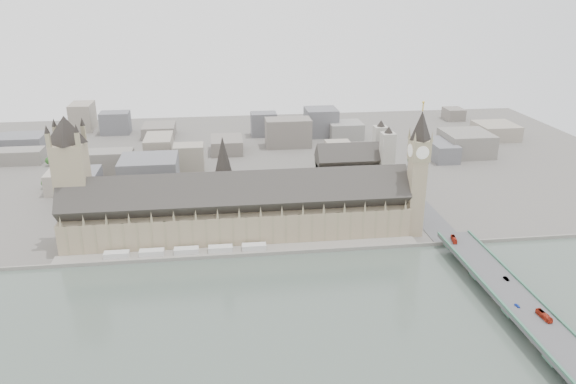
{
  "coord_description": "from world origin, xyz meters",
  "views": [
    {
      "loc": [
        -12.9,
        -384.86,
        189.83
      ],
      "look_at": [
        40.21,
        28.97,
        32.84
      ],
      "focal_mm": 35.0,
      "sensor_mm": 36.0,
      "label": 1
    }
  ],
  "objects": [
    {
      "name": "victoria_tower",
      "position": [
        -122.0,
        26.0,
        55.2
      ],
      "size": [
        30.0,
        30.0,
        100.0
      ],
      "color": "gray",
      "rests_on": "ground"
    },
    {
      "name": "car_blue",
      "position": [
        157.52,
        -118.94,
        10.91
      ],
      "size": [
        2.31,
        4.13,
        1.33
      ],
      "primitive_type": "imported",
      "rotation": [
        0.0,
        0.0,
        0.2
      ],
      "color": "#1C40BA",
      "rests_on": "westminster_bridge"
    },
    {
      "name": "car_silver",
      "position": [
        166.61,
        -88.02,
        11.04
      ],
      "size": [
        2.34,
        5.0,
        1.59
      ],
      "primitive_type": "imported",
      "rotation": [
        0.0,
        0.0,
        0.14
      ],
      "color": "gray",
      "rests_on": "westminster_bridge"
    },
    {
      "name": "river_terrace",
      "position": [
        0.0,
        -7.5,
        1.0
      ],
      "size": [
        270.0,
        15.0,
        2.0
      ],
      "primitive_type": "cube",
      "color": "gray",
      "rests_on": "ground"
    },
    {
      "name": "embankment_wall",
      "position": [
        0.0,
        -15.0,
        1.5
      ],
      "size": [
        600.0,
        1.5,
        3.0
      ],
      "primitive_type": "cube",
      "color": "gray",
      "rests_on": "ground"
    },
    {
      "name": "city_skyline_inland",
      "position": [
        0.0,
        245.0,
        19.0
      ],
      "size": [
        720.0,
        360.0,
        38.0
      ],
      "primitive_type": null,
      "color": "gray",
      "rests_on": "ground"
    },
    {
      "name": "terrace_tents",
      "position": [
        -40.0,
        -7.0,
        4.0
      ],
      "size": [
        118.0,
        7.0,
        4.0
      ],
      "color": "silver",
      "rests_on": "river_terrace"
    },
    {
      "name": "red_bus_south",
      "position": [
        166.21,
        -132.42,
        11.95
      ],
      "size": [
        3.92,
        12.43,
        3.41
      ],
      "primitive_type": "imported",
      "rotation": [
        0.0,
        0.0,
        0.09
      ],
      "color": "#B42B16",
      "rests_on": "westminster_bridge"
    },
    {
      "name": "central_tower",
      "position": [
        -10.0,
        26.0,
        57.92
      ],
      "size": [
        13.0,
        13.0,
        48.0
      ],
      "color": "tan",
      "rests_on": "ground"
    },
    {
      "name": "ground",
      "position": [
        0.0,
        0.0,
        0.0
      ],
      "size": [
        900.0,
        900.0,
        0.0
      ],
      "primitive_type": "plane",
      "color": "#595651",
      "rests_on": "ground"
    },
    {
      "name": "westminster_abbey",
      "position": [
        110.92,
        95.0,
        25.08
      ],
      "size": [
        68.0,
        36.0,
        64.0
      ],
      "color": "#A39D92",
      "rests_on": "ground"
    },
    {
      "name": "palace_of_westminster",
      "position": [
        0.0,
        19.7,
        22.71
      ],
      "size": [
        265.0,
        40.73,
        55.44
      ],
      "color": "gray",
      "rests_on": "ground"
    },
    {
      "name": "westminster_bridge",
      "position": [
        162.0,
        -87.5,
        5.12
      ],
      "size": [
        25.0,
        325.0,
        10.25
      ],
      "primitive_type": "cube",
      "color": "#474749",
      "rests_on": "ground"
    },
    {
      "name": "red_bus_north",
      "position": [
        156.02,
        -29.33,
        11.86
      ],
      "size": [
        5.1,
        11.87,
        3.22
      ],
      "primitive_type": "imported",
      "rotation": [
        0.0,
        0.0,
        -0.21
      ],
      "color": "#B12414",
      "rests_on": "westminster_bridge"
    },
    {
      "name": "elizabeth_tower",
      "position": [
        138.0,
        8.0,
        58.09
      ],
      "size": [
        17.0,
        17.0,
        107.5
      ],
      "color": "gray",
      "rests_on": "ground"
    },
    {
      "name": "bridge_parapets",
      "position": [
        162.0,
        -132.0,
        10.82
      ],
      "size": [
        25.0,
        235.0,
        1.15
      ],
      "primitive_type": null,
      "color": "#3A6953",
      "rests_on": "westminster_bridge"
    },
    {
      "name": "park_trees",
      "position": [
        -10.0,
        60.0,
        7.5
      ],
      "size": [
        110.0,
        30.0,
        15.0
      ],
      "primitive_type": null,
      "color": "#244A1A",
      "rests_on": "ground"
    }
  ]
}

